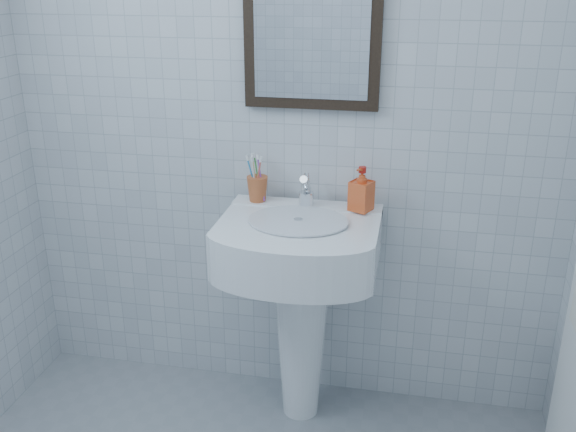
# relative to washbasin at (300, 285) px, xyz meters

# --- Properties ---
(wall_back) EXTENTS (2.20, 0.02, 2.50)m
(wall_back) POSITION_rel_washbasin_xyz_m (-0.11, 0.21, 0.65)
(wall_back) COLOR silver
(wall_back) RESTS_ON ground
(washbasin) EXTENTS (0.58, 0.42, 0.89)m
(washbasin) POSITION_rel_washbasin_xyz_m (0.00, 0.00, 0.00)
(washbasin) COLOR white
(washbasin) RESTS_ON ground
(faucet) EXTENTS (0.06, 0.12, 0.14)m
(faucet) POSITION_rel_washbasin_xyz_m (0.00, 0.11, 0.34)
(faucet) COLOR silver
(faucet) RESTS_ON washbasin
(toothbrush_cup) EXTENTS (0.10, 0.10, 0.10)m
(toothbrush_cup) POSITION_rel_washbasin_xyz_m (-0.20, 0.13, 0.33)
(toothbrush_cup) COLOR #B5542A
(toothbrush_cup) RESTS_ON washbasin
(soap_dispenser) EXTENTS (0.10, 0.10, 0.17)m
(soap_dispenser) POSITION_rel_washbasin_xyz_m (0.21, 0.10, 0.37)
(soap_dispenser) COLOR red
(soap_dispenser) RESTS_ON washbasin
(wall_mirror) EXTENTS (0.50, 0.04, 0.62)m
(wall_mirror) POSITION_rel_washbasin_xyz_m (0.00, 0.19, 0.95)
(wall_mirror) COLOR black
(wall_mirror) RESTS_ON wall_back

